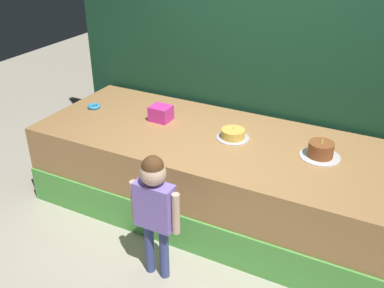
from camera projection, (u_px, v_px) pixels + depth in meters
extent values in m
plane|color=#BCB29E|center=(197.00, 253.00, 3.83)|extent=(12.00, 12.00, 0.00)
cube|color=#B27F4C|center=(229.00, 178.00, 4.17)|extent=(3.73, 1.35, 0.80)
cube|color=#59B24C|center=(196.00, 238.00, 3.73)|extent=(3.73, 0.02, 0.36)
cube|color=#19472D|center=(265.00, 35.00, 4.21)|extent=(4.32, 0.08, 3.20)
cylinder|color=#3F4C8C|center=(150.00, 247.00, 3.54)|extent=(0.08, 0.08, 0.49)
cylinder|color=#3F4C8C|center=(164.00, 252.00, 3.48)|extent=(0.08, 0.08, 0.49)
cube|color=#8C72D8|center=(155.00, 205.00, 3.30)|extent=(0.31, 0.14, 0.38)
cylinder|color=beige|center=(135.00, 201.00, 3.38)|extent=(0.06, 0.06, 0.35)
cylinder|color=beige|center=(176.00, 214.00, 3.24)|extent=(0.06, 0.06, 0.35)
sphere|color=beige|center=(153.00, 173.00, 3.17)|extent=(0.20, 0.20, 0.20)
sphere|color=brown|center=(153.00, 167.00, 3.14)|extent=(0.17, 0.17, 0.17)
cube|color=#E033A4|center=(161.00, 113.00, 4.34)|extent=(0.21, 0.18, 0.15)
torus|color=#3399D8|center=(94.00, 106.00, 4.64)|extent=(0.13, 0.13, 0.04)
cylinder|color=silver|center=(233.00, 138.00, 4.02)|extent=(0.31, 0.31, 0.01)
cylinder|color=#F2BF4C|center=(233.00, 133.00, 4.00)|extent=(0.22, 0.22, 0.08)
cone|color=#F2E566|center=(233.00, 128.00, 3.97)|extent=(0.02, 0.02, 0.04)
cylinder|color=silver|center=(320.00, 156.00, 3.71)|extent=(0.34, 0.34, 0.01)
cylinder|color=brown|center=(321.00, 149.00, 3.68)|extent=(0.21, 0.21, 0.13)
cone|color=#F2E566|center=(322.00, 140.00, 3.64)|extent=(0.02, 0.02, 0.05)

